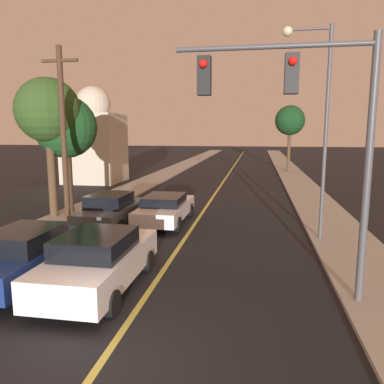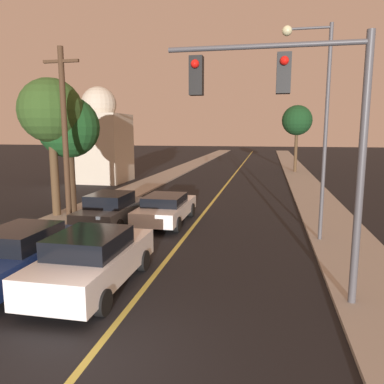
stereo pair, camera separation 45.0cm
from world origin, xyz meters
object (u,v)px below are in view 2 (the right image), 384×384
(car_outer_lane_second, at_px, (112,210))
(car_outer_lane_front, at_px, (25,252))
(tree_left_near, at_px, (51,112))
(car_near_lane_second, at_px, (166,208))
(tree_left_far, at_px, (69,128))
(domed_building_left, at_px, (100,140))
(traffic_signal_mast, at_px, (298,115))
(streetlamp_right, at_px, (316,107))
(tree_right_near, at_px, (297,121))
(utility_pole_left, at_px, (65,134))
(car_near_lane_front, at_px, (93,259))

(car_outer_lane_second, bearing_deg, car_outer_lane_front, -90.00)
(tree_left_near, bearing_deg, car_near_lane_second, -0.93)
(tree_left_near, bearing_deg, car_outer_lane_front, -64.70)
(car_near_lane_second, height_order, tree_left_near, tree_left_near)
(tree_left_near, relative_size, tree_left_far, 1.13)
(car_outer_lane_front, bearing_deg, domed_building_left, 109.21)
(traffic_signal_mast, bearing_deg, streetlamp_right, 79.34)
(tree_right_near, height_order, domed_building_left, domed_building_left)
(car_outer_lane_front, relative_size, utility_pole_left, 0.60)
(utility_pole_left, bearing_deg, traffic_signal_mast, -32.07)
(car_near_lane_second, distance_m, car_outer_lane_front, 7.51)
(car_outer_lane_second, relative_size, tree_right_near, 0.67)
(car_outer_lane_front, bearing_deg, car_near_lane_second, 73.56)
(car_outer_lane_front, distance_m, utility_pole_left, 6.96)
(domed_building_left, bearing_deg, streetlamp_right, -43.58)
(car_near_lane_second, bearing_deg, car_near_lane_front, -90.00)
(utility_pole_left, bearing_deg, domed_building_left, 109.52)
(traffic_signal_mast, distance_m, tree_right_near, 30.16)
(car_near_lane_second, bearing_deg, car_outer_lane_front, -106.44)
(car_outer_lane_second, xyz_separation_m, tree_left_far, (-3.09, 2.20, 3.54))
(car_near_lane_front, bearing_deg, utility_pole_left, 124.31)
(streetlamp_right, height_order, utility_pole_left, streetlamp_right)
(car_near_lane_second, xyz_separation_m, tree_left_far, (-5.22, 1.00, 3.62))
(tree_right_near, distance_m, domed_building_left, 19.31)
(car_near_lane_front, bearing_deg, tree_left_far, 122.07)
(car_near_lane_second, relative_size, utility_pole_left, 0.64)
(streetlamp_right, relative_size, domed_building_left, 1.01)
(utility_pole_left, bearing_deg, car_near_lane_front, -55.69)
(car_outer_lane_second, distance_m, tree_right_near, 26.28)
(domed_building_left, bearing_deg, tree_right_near, 31.78)
(car_near_lane_front, xyz_separation_m, tree_left_far, (-5.22, 8.32, 3.53))
(tree_right_near, bearing_deg, car_outer_lane_second, -111.19)
(car_near_lane_front, bearing_deg, domed_building_left, 114.31)
(traffic_signal_mast, bearing_deg, car_outer_lane_second, 140.78)
(car_outer_lane_front, height_order, traffic_signal_mast, traffic_signal_mast)
(car_outer_lane_front, relative_size, domed_building_left, 0.59)
(streetlamp_right, bearing_deg, car_outer_lane_front, -146.35)
(car_outer_lane_front, height_order, car_outer_lane_second, car_outer_lane_front)
(car_near_lane_second, height_order, domed_building_left, domed_building_left)
(car_outer_lane_second, bearing_deg, streetlamp_right, -3.38)
(car_outer_lane_front, bearing_deg, tree_left_near, 115.30)
(car_near_lane_front, xyz_separation_m, car_outer_lane_front, (-2.12, 0.13, 0.01))
(car_outer_lane_second, height_order, domed_building_left, domed_building_left)
(car_outer_lane_front, distance_m, tree_left_far, 9.44)
(tree_left_far, bearing_deg, car_outer_lane_front, -69.34)
(domed_building_left, bearing_deg, tree_left_near, -74.50)
(car_outer_lane_front, relative_size, traffic_signal_mast, 0.73)
(car_near_lane_second, distance_m, domed_building_left, 15.96)
(car_near_lane_second, distance_m, utility_pole_left, 5.44)
(car_near_lane_second, xyz_separation_m, tree_left_near, (-5.57, 0.09, 4.36))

